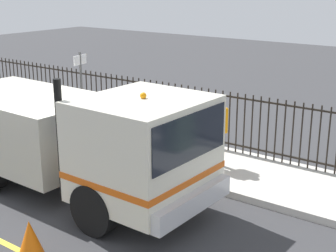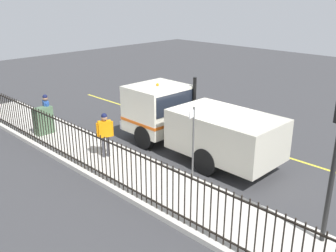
% 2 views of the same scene
% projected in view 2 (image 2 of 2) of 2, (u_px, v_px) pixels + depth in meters
% --- Properties ---
extents(ground_plane, '(54.20, 54.20, 0.00)m').
position_uv_depth(ground_plane, '(209.00, 157.00, 14.32)').
color(ground_plane, '#38383A').
rests_on(ground_plane, ground).
extents(sidewalk_slab, '(2.42, 24.64, 0.16)m').
position_uv_depth(sidewalk_slab, '(150.00, 182.00, 12.24)').
color(sidewalk_slab, beige).
rests_on(sidewalk_slab, ground).
extents(lane_marking, '(0.12, 22.17, 0.01)m').
position_uv_depth(lane_marking, '(240.00, 142.00, 15.70)').
color(lane_marking, yellow).
rests_on(lane_marking, ground).
extents(work_truck, '(2.40, 6.69, 2.72)m').
position_uv_depth(work_truck, '(189.00, 120.00, 14.37)').
color(work_truck, silver).
rests_on(work_truck, ground).
extents(worker_standing, '(0.58, 0.39, 1.69)m').
position_uv_depth(worker_standing, '(105.00, 130.00, 13.62)').
color(worker_standing, orange).
rests_on(worker_standing, sidewalk_slab).
extents(pedestrian_distant, '(0.34, 0.59, 1.65)m').
position_uv_depth(pedestrian_distant, '(46.00, 109.00, 16.24)').
color(pedestrian_distant, '#264C99').
rests_on(pedestrian_distant, sidewalk_slab).
extents(iron_fence, '(0.04, 20.98, 1.54)m').
position_uv_depth(iron_fence, '(125.00, 168.00, 11.26)').
color(iron_fence, black).
rests_on(iron_fence, sidewalk_slab).
extents(utility_cabinet, '(0.78, 0.36, 1.18)m').
position_uv_depth(utility_cabinet, '(44.00, 121.00, 16.04)').
color(utility_cabinet, '#4C6B4C').
rests_on(utility_cabinet, sidewalk_slab).
extents(traffic_cone, '(0.42, 0.42, 0.60)m').
position_uv_depth(traffic_cone, '(203.00, 125.00, 16.83)').
color(traffic_cone, orange).
rests_on(traffic_cone, ground).
extents(street_sign, '(0.50, 0.12, 2.49)m').
position_uv_depth(street_sign, '(193.00, 136.00, 11.70)').
color(street_sign, '#4C4C4C').
rests_on(street_sign, sidewalk_slab).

